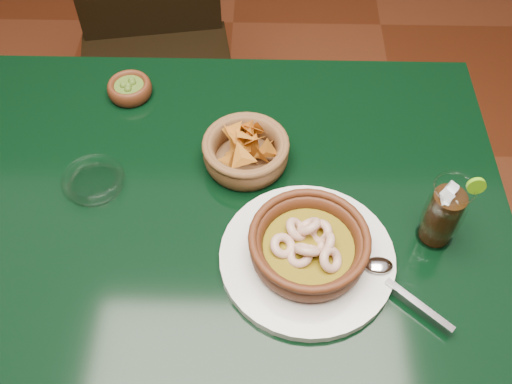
{
  "coord_description": "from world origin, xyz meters",
  "views": [
    {
      "loc": [
        0.15,
        -0.61,
        1.59
      ],
      "look_at": [
        0.14,
        -0.02,
        0.81
      ],
      "focal_mm": 40.0,
      "sensor_mm": 36.0,
      "label": 1
    }
  ],
  "objects_px": {
    "dining_table": "(185,231)",
    "shrimp_plate": "(309,249)",
    "chip_basket": "(246,151)",
    "cola_drink": "(444,213)",
    "dining_chair": "(154,50)"
  },
  "relations": [
    {
      "from": "dining_table",
      "to": "shrimp_plate",
      "type": "height_order",
      "value": "shrimp_plate"
    },
    {
      "from": "dining_table",
      "to": "cola_drink",
      "type": "height_order",
      "value": "cola_drink"
    },
    {
      "from": "chip_basket",
      "to": "cola_drink",
      "type": "height_order",
      "value": "cola_drink"
    },
    {
      "from": "shrimp_plate",
      "to": "chip_basket",
      "type": "bearing_deg",
      "value": 117.08
    },
    {
      "from": "dining_chair",
      "to": "chip_basket",
      "type": "relative_size",
      "value": 4.85
    },
    {
      "from": "chip_basket",
      "to": "dining_chair",
      "type": "bearing_deg",
      "value": 115.43
    },
    {
      "from": "dining_table",
      "to": "dining_chair",
      "type": "bearing_deg",
      "value": 103.64
    },
    {
      "from": "cola_drink",
      "to": "shrimp_plate",
      "type": "bearing_deg",
      "value": -166.38
    },
    {
      "from": "dining_table",
      "to": "dining_chair",
      "type": "xyz_separation_m",
      "value": [
        -0.17,
        0.71,
        -0.13
      ]
    },
    {
      "from": "chip_basket",
      "to": "cola_drink",
      "type": "distance_m",
      "value": 0.37
    },
    {
      "from": "shrimp_plate",
      "to": "chip_basket",
      "type": "distance_m",
      "value": 0.24
    },
    {
      "from": "dining_chair",
      "to": "shrimp_plate",
      "type": "relative_size",
      "value": 2.56
    },
    {
      "from": "dining_table",
      "to": "dining_chair",
      "type": "relative_size",
      "value": 1.26
    },
    {
      "from": "dining_table",
      "to": "shrimp_plate",
      "type": "relative_size",
      "value": 3.24
    },
    {
      "from": "dining_table",
      "to": "dining_chair",
      "type": "distance_m",
      "value": 0.74
    }
  ]
}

